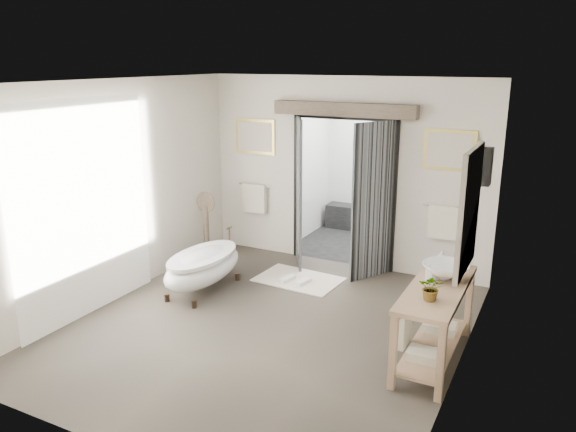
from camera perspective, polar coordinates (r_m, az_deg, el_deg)
The scene contains 13 objects.
ground_plane at distance 6.94m, azimuth -2.28°, elevation -11.20°, with size 5.00×5.00×0.00m, color brown.
room_shell at distance 6.23m, azimuth -3.33°, elevation 3.81°, with size 4.52×5.02×2.91m.
shower_room at distance 10.12m, azimuth 8.74°, elevation 2.77°, with size 2.22×2.01×2.51m.
back_wall_dressing at distance 8.43m, azimuth 5.30°, elevation 4.88°, with size 3.82×0.76×2.52m.
clawfoot_tub at distance 7.90m, azimuth -8.63°, elevation -5.07°, with size 0.67×1.51×0.74m.
vanity at distance 6.22m, azimuth 14.47°, elevation -9.88°, with size 0.57×1.60×0.85m.
pedestal_mirror at distance 9.02m, azimuth -8.28°, elevation -1.57°, with size 0.33×0.22×1.13m.
rug at distance 8.30m, azimuth 1.09°, elevation -6.46°, with size 1.20×0.80×0.01m, color beige.
slippers at distance 8.18m, azimuth 0.74°, elevation -6.53°, with size 0.42×0.29×0.05m.
basin at distance 6.29m, azimuth 15.69°, elevation -5.43°, with size 0.50×0.50×0.17m, color white.
plant at distance 5.69m, azimuth 14.40°, elevation -7.07°, with size 0.24×0.21×0.27m, color gray.
soap_bottle_a at distance 6.20m, azimuth 14.26°, elevation -5.57°, with size 0.08×0.09×0.19m, color gray.
soap_bottle_b at distance 6.68m, azimuth 15.37°, elevation -4.12°, with size 0.14×0.14×0.18m, color gray.
Camera 1 is at (3.04, -5.39, 3.14)m, focal length 35.00 mm.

